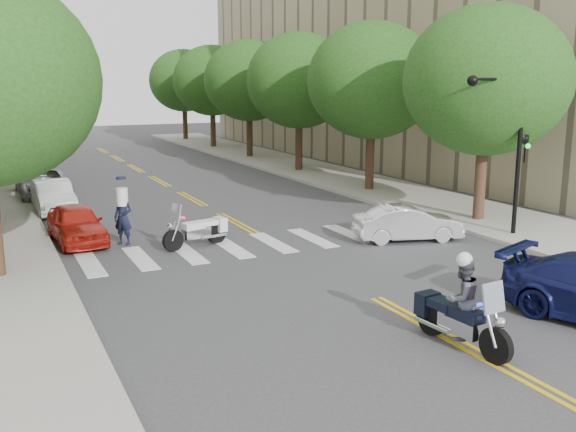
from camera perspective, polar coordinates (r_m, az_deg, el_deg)
ground at (r=16.96m, az=7.81°, el=-7.27°), size 140.00×140.00×0.00m
sidewalk_right at (r=40.20m, az=1.86°, el=4.11°), size 5.00×60.00×0.15m
building_right at (r=52.87m, az=16.62°, el=17.38°), size 26.00×44.00×22.00m
tree_r_0 at (r=26.22m, az=17.23°, el=11.43°), size 6.40×6.40×8.45m
tree_r_1 at (r=32.56m, az=7.47°, el=11.85°), size 6.40×6.40×8.45m
tree_r_2 at (r=39.51m, az=1.00°, el=11.94°), size 6.40×6.40×8.45m
tree_r_3 at (r=46.80m, az=-3.51°, el=11.92°), size 6.40×6.40×8.45m
tree_r_4 at (r=54.28m, az=-6.78°, el=11.86°), size 6.40×6.40×8.45m
tree_r_5 at (r=61.90m, az=-9.25°, el=11.79°), size 6.40×6.40×8.45m
traffic_signal_pole at (r=23.73m, az=19.14°, el=6.87°), size 2.82×0.42×6.00m
motorcycle_police at (r=14.08m, az=15.00°, el=-7.64°), size 0.92×2.57×2.09m
motorcycle_parked at (r=22.07m, az=-7.78°, el=-1.26°), size 2.42×1.00×1.59m
officer_standing at (r=22.68m, az=-14.45°, el=-0.14°), size 0.81×0.82×1.91m
convertible at (r=23.02m, az=10.60°, el=-0.63°), size 3.99×2.33×1.24m
parked_car_a at (r=23.49m, az=-18.31°, el=-0.66°), size 1.83×4.04×1.35m
parked_car_b at (r=29.20m, az=-20.15°, el=1.63°), size 1.57×4.24×1.39m
parked_car_c at (r=33.26m, az=-20.89°, el=2.76°), size 2.40×5.06×1.40m
parked_car_d at (r=40.65m, az=-21.59°, el=4.09°), size 2.00×4.16×1.17m
parked_car_e at (r=43.89m, az=-22.17°, el=4.71°), size 1.95×4.22×1.40m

